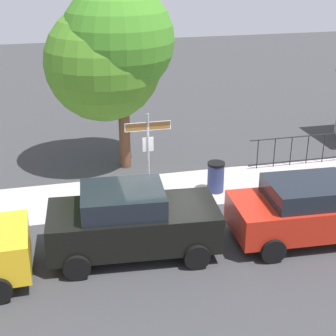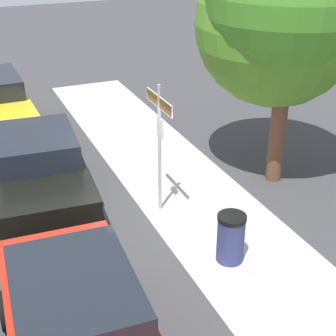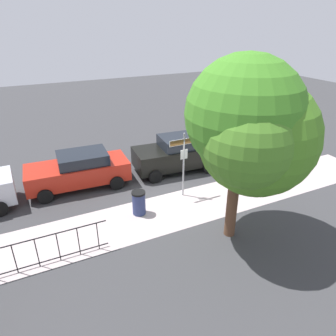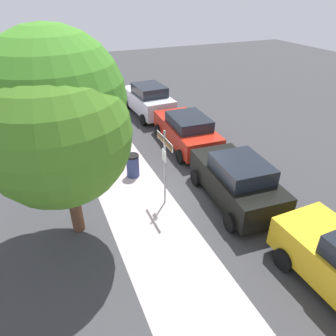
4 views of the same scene
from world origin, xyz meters
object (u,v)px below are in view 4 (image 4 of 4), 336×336
(shade_tree, at_px, (51,119))
(car_silver, at_px, (148,100))
(street_sign, at_px, (165,156))
(car_black, at_px, (237,180))
(utility_shed, at_px, (41,96))
(trash_bin, at_px, (133,165))
(car_red, at_px, (187,130))

(shade_tree, xyz_separation_m, car_silver, (9.14, -5.87, -3.02))
(street_sign, distance_m, car_black, 2.78)
(street_sign, xyz_separation_m, shade_tree, (-0.46, 3.33, 2.00))
(utility_shed, bearing_deg, shade_tree, -179.61)
(car_black, distance_m, trash_bin, 4.31)
(car_silver, bearing_deg, trash_bin, 152.23)
(street_sign, xyz_separation_m, car_red, (3.88, -2.77, -1.12))
(street_sign, relative_size, car_black, 0.67)
(street_sign, relative_size, shade_tree, 0.46)
(shade_tree, height_order, car_black, shade_tree)
(street_sign, bearing_deg, trash_bin, 12.52)
(car_black, xyz_separation_m, car_silver, (9.60, -0.15, 0.04))
(street_sign, distance_m, utility_shed, 10.88)
(car_red, relative_size, trash_bin, 4.68)
(shade_tree, distance_m, car_silver, 11.28)
(shade_tree, distance_m, trash_bin, 5.23)
(utility_shed, distance_m, trash_bin, 8.63)
(car_red, height_order, car_silver, car_silver)
(street_sign, relative_size, car_silver, 0.66)
(street_sign, height_order, trash_bin, street_sign)
(car_black, bearing_deg, car_red, 0.10)
(street_sign, bearing_deg, utility_shed, 18.22)
(shade_tree, bearing_deg, car_silver, -32.71)
(street_sign, relative_size, car_red, 0.63)
(utility_shed, bearing_deg, street_sign, -161.78)
(car_silver, bearing_deg, car_red, -179.80)
(car_black, bearing_deg, car_silver, 3.64)
(car_black, relative_size, utility_shed, 1.23)
(utility_shed, xyz_separation_m, trash_bin, (-8.08, -2.90, -0.92))
(car_black, xyz_separation_m, utility_shed, (11.24, 5.80, 0.51))
(trash_bin, bearing_deg, shade_tree, 133.71)
(street_sign, height_order, utility_shed, street_sign)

